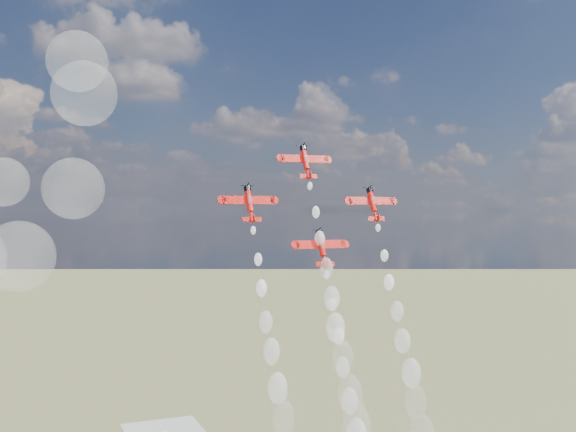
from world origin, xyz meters
The scene contains 6 objects.
plane_lead centered at (5.02, 8.64, 98.56)m, with size 11.76×5.66×7.90m.
plane_left centered at (-9.81, 4.39, 89.10)m, with size 11.76×5.66×7.90m.
plane_right centered at (19.85, 4.39, 89.10)m, with size 11.76×5.66×7.90m.
plane_slot centered at (5.02, 0.14, 79.63)m, with size 11.76×5.66×7.90m.
smoke_trail_lead centered at (5.02, -10.91, 55.54)m, with size 5.14×24.78×49.90m.
smoke_trail_right centered at (19.82, -14.73, 46.43)m, with size 5.43×24.38×49.62m.
Camera 1 is at (-56.60, -129.60, 87.52)m, focal length 42.00 mm.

